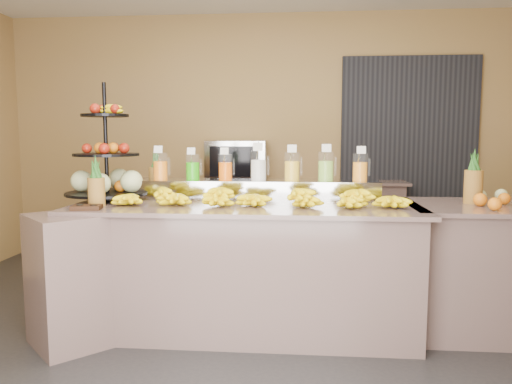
# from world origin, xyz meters

# --- Properties ---
(ground) EXTENTS (6.00, 6.00, 0.00)m
(ground) POSITION_xyz_m (0.00, 0.00, 0.00)
(ground) COLOR black
(ground) RESTS_ON ground
(room_envelope) EXTENTS (6.04, 5.02, 2.82)m
(room_envelope) POSITION_xyz_m (0.19, 0.79, 1.88)
(room_envelope) COLOR olive
(room_envelope) RESTS_ON ground
(buffet_counter) EXTENTS (2.75, 1.25, 0.93)m
(buffet_counter) POSITION_xyz_m (-0.12, 0.26, 0.47)
(buffet_counter) COLOR gray
(buffet_counter) RESTS_ON ground
(right_counter) EXTENTS (1.08, 0.88, 0.93)m
(right_counter) POSITION_xyz_m (1.70, 0.40, 0.47)
(right_counter) COLOR gray
(right_counter) RESTS_ON ground
(back_ledge) EXTENTS (3.10, 0.55, 0.93)m
(back_ledge) POSITION_xyz_m (0.00, 2.25, 0.47)
(back_ledge) COLOR gray
(back_ledge) RESTS_ON ground
(pitcher_tray) EXTENTS (1.85, 0.30, 0.15)m
(pitcher_tray) POSITION_xyz_m (0.07, 0.58, 1.01)
(pitcher_tray) COLOR gray
(pitcher_tray) RESTS_ON buffet_counter
(juice_pitcher_orange_a) EXTENTS (0.11, 0.12, 0.28)m
(juice_pitcher_orange_a) POSITION_xyz_m (-0.71, 0.58, 1.17)
(juice_pitcher_orange_a) COLOR silver
(juice_pitcher_orange_a) RESTS_ON pitcher_tray
(juice_pitcher_green) EXTENTS (0.11, 0.11, 0.26)m
(juice_pitcher_green) POSITION_xyz_m (-0.45, 0.58, 1.17)
(juice_pitcher_green) COLOR silver
(juice_pitcher_green) RESTS_ON pitcher_tray
(juice_pitcher_orange_b) EXTENTS (0.11, 0.11, 0.26)m
(juice_pitcher_orange_b) POSITION_xyz_m (-0.19, 0.58, 1.17)
(juice_pitcher_orange_b) COLOR silver
(juice_pitcher_orange_b) RESTS_ON pitcher_tray
(juice_pitcher_milk) EXTENTS (0.13, 0.13, 0.30)m
(juice_pitcher_milk) POSITION_xyz_m (0.07, 0.58, 1.18)
(juice_pitcher_milk) COLOR silver
(juice_pitcher_milk) RESTS_ON pitcher_tray
(juice_pitcher_lemon) EXTENTS (0.12, 0.12, 0.29)m
(juice_pitcher_lemon) POSITION_xyz_m (0.33, 0.58, 1.18)
(juice_pitcher_lemon) COLOR silver
(juice_pitcher_lemon) RESTS_ON pitcher_tray
(juice_pitcher_lime) EXTENTS (0.12, 0.13, 0.29)m
(juice_pitcher_lime) POSITION_xyz_m (0.59, 0.58, 1.18)
(juice_pitcher_lime) COLOR silver
(juice_pitcher_lime) RESTS_ON pitcher_tray
(juice_pitcher_orange_c) EXTENTS (0.11, 0.12, 0.28)m
(juice_pitcher_orange_c) POSITION_xyz_m (0.85, 0.58, 1.17)
(juice_pitcher_orange_c) COLOR silver
(juice_pitcher_orange_c) RESTS_ON pitcher_tray
(banana_heap) EXTENTS (2.09, 0.19, 0.17)m
(banana_heap) POSITION_xyz_m (0.10, 0.22, 1.00)
(banana_heap) COLOR yellow
(banana_heap) RESTS_ON buffet_counter
(fruit_stand) EXTENTS (0.74, 0.74, 0.90)m
(fruit_stand) POSITION_xyz_m (-1.06, 0.45, 1.16)
(fruit_stand) COLOR black
(fruit_stand) RESTS_ON buffet_counter
(condiment_caddy) EXTENTS (0.21, 0.18, 0.03)m
(condiment_caddy) POSITION_xyz_m (-1.04, -0.07, 0.94)
(condiment_caddy) COLOR black
(condiment_caddy) RESTS_ON buffet_counter
(pineapple_left_a) EXTENTS (0.12, 0.12, 0.36)m
(pineapple_left_a) POSITION_xyz_m (-1.04, 0.09, 1.06)
(pineapple_left_a) COLOR brown
(pineapple_left_a) RESTS_ON buffet_counter
(pineapple_left_b) EXTENTS (0.13, 0.13, 0.40)m
(pineapple_left_b) POSITION_xyz_m (-0.79, 0.73, 1.08)
(pineapple_left_b) COLOR brown
(pineapple_left_b) RESTS_ON buffet_counter
(right_fruit_pile) EXTENTS (0.46, 0.44, 0.24)m
(right_fruit_pile) POSITION_xyz_m (1.80, 0.33, 1.01)
(right_fruit_pile) COLOR brown
(right_fruit_pile) RESTS_ON right_counter
(oven_warmer) EXTENTS (0.66, 0.47, 0.44)m
(oven_warmer) POSITION_xyz_m (-0.32, 2.25, 1.15)
(oven_warmer) COLOR gray
(oven_warmer) RESTS_ON back_ledge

